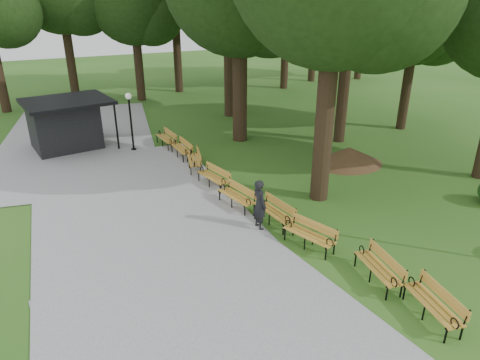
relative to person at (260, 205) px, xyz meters
name	(u,v)px	position (x,y,z in m)	size (l,w,h in m)	color
ground	(279,238)	(0.29, -0.90, -0.92)	(100.00, 100.00, 0.00)	#2B5C1A
path	(140,223)	(-3.71, 2.10, -0.89)	(12.00, 38.00, 0.06)	gray
person	(260,205)	(0.00, 0.00, 0.00)	(0.67, 0.44, 1.83)	black
kiosk	(64,124)	(-5.17, 12.02, 0.38)	(4.14, 3.60, 2.59)	black
lamp_post	(130,109)	(-2.10, 10.08, 1.27)	(0.32, 0.32, 3.02)	black
dirt_mound	(349,156)	(6.82, 3.68, -0.50)	(2.88, 2.88, 0.83)	#47301C
bench_0	(433,304)	(1.77, -5.93, -0.48)	(1.90, 0.64, 0.88)	#C38B2D
bench_1	(378,268)	(1.61, -4.14, -0.48)	(1.90, 0.64, 0.88)	#C38B2D
bench_2	(309,235)	(0.87, -1.78, -0.48)	(1.90, 0.64, 0.88)	#C38B2D
bench_3	(274,212)	(0.65, 0.07, -0.48)	(1.90, 0.64, 0.88)	#C38B2D
bench_4	(236,197)	(-0.02, 1.84, -0.48)	(1.90, 0.64, 0.88)	#C38B2D
bench_5	(213,177)	(-0.10, 3.96, -0.48)	(1.90, 0.64, 0.88)	#C38B2D
bench_6	(194,160)	(-0.13, 6.28, -0.48)	(1.90, 0.64, 0.88)	#C38B2D
bench_7	(181,149)	(-0.16, 8.01, -0.48)	(1.90, 0.64, 0.88)	#C38B2D
bench_8	(166,139)	(-0.37, 9.95, -0.48)	(1.90, 0.64, 0.88)	#C38B2D
lawn_tree_5	(418,10)	(13.50, 7.08, 5.79)	(5.93, 5.93, 9.71)	black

